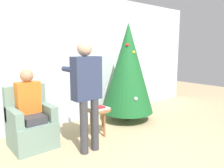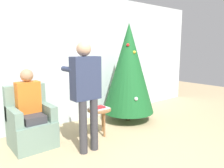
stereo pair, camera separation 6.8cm
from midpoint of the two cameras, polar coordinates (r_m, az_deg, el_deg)
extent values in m
plane|color=tan|center=(3.16, 8.77, -20.35)|extent=(14.00, 14.00, 0.00)
cube|color=silver|center=(4.55, -12.12, 6.51)|extent=(8.00, 0.06, 2.70)
cylinder|color=brown|center=(4.85, 4.60, -8.19)|extent=(0.10, 0.10, 0.20)
cone|color=#195B28|center=(4.65, 4.77, 4.13)|extent=(1.10, 1.10, 1.88)
sphere|color=red|center=(4.49, 4.62, 10.16)|extent=(0.06, 0.06, 0.06)
sphere|color=gold|center=(4.49, 6.30, 8.29)|extent=(0.06, 0.06, 0.06)
sphere|color=white|center=(4.32, 6.76, -3.86)|extent=(0.07, 0.07, 0.07)
cube|color=gray|center=(3.79, -19.59, -12.10)|extent=(0.64, 0.64, 0.42)
cube|color=gray|center=(3.88, -21.23, -4.20)|extent=(0.64, 0.14, 0.55)
cube|color=gray|center=(3.61, -23.79, -7.91)|extent=(0.12, 0.58, 0.24)
cube|color=gray|center=(3.77, -16.12, -6.78)|extent=(0.12, 0.58, 0.24)
cylinder|color=#38383D|center=(3.58, -20.04, -13.39)|extent=(0.11, 0.11, 0.42)
cylinder|color=#38383D|center=(3.64, -17.00, -12.83)|extent=(0.11, 0.11, 0.42)
cube|color=#38383D|center=(3.66, -19.56, -8.43)|extent=(0.32, 0.40, 0.12)
cube|color=orange|center=(3.72, -20.59, -3.26)|extent=(0.36, 0.20, 0.50)
sphere|color=tan|center=(3.66, -20.90, 2.10)|extent=(0.20, 0.20, 0.20)
cylinder|color=#38383D|center=(3.31, -6.96, -11.18)|extent=(0.12, 0.12, 0.80)
cylinder|color=#38383D|center=(3.41, -4.13, -10.51)|extent=(0.12, 0.12, 0.80)
cube|color=#2D3856|center=(3.23, -6.31, 1.53)|extent=(0.43, 0.20, 0.64)
sphere|color=tan|center=(3.23, -6.79, 9.11)|extent=(0.22, 0.22, 0.22)
cylinder|color=#2D3856|center=(3.29, -10.85, 3.79)|extent=(0.08, 0.30, 0.08)
cylinder|color=#2D3856|center=(3.48, -5.48, 4.20)|extent=(0.08, 0.30, 0.08)
cube|color=white|center=(3.64, -7.13, 4.39)|extent=(0.04, 0.14, 0.04)
cylinder|color=olive|center=(3.96, -2.88, -6.72)|extent=(0.43, 0.43, 0.03)
cylinder|color=olive|center=(3.92, -1.53, -10.56)|extent=(0.04, 0.04, 0.45)
cylinder|color=olive|center=(4.16, -2.00, -9.35)|extent=(0.04, 0.04, 0.45)
cylinder|color=olive|center=(4.02, -5.01, -10.07)|extent=(0.04, 0.04, 0.45)
cube|color=silver|center=(3.95, -2.88, -6.37)|extent=(0.33, 0.24, 0.02)
cube|color=#B21E23|center=(3.95, -2.88, -6.06)|extent=(0.19, 0.15, 0.02)
camera|label=1|loc=(0.03, -89.51, 0.08)|focal=35.00mm
camera|label=2|loc=(0.03, 90.49, -0.08)|focal=35.00mm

